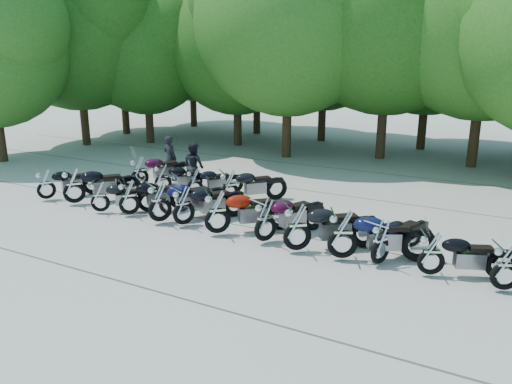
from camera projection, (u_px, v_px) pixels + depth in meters
The scene contains 31 objects.
ground at pixel (229, 245), 13.22m from camera, with size 90.00×90.00×0.00m, color gray.
tree_0 at pixel (120, 43), 29.79m from camera, with size 7.50×7.50×9.21m.
tree_1 at pixel (145, 50), 26.87m from camera, with size 6.97×6.97×8.55m.
tree_2 at pixel (237, 45), 25.97m from camera, with size 7.31×7.31×8.97m.
tree_3 at pixel (289, 20), 22.66m from camera, with size 8.70×8.70×10.67m.
tree_4 at pixel (390, 13), 22.26m from camera, with size 9.13×9.13×11.20m.
tree_5 at pixel (489, 11), 20.51m from camera, with size 9.04×9.04×11.10m.
tree_9 at pixel (191, 43), 32.81m from camera, with size 7.59×7.59×9.32m.
tree_10 at pixel (257, 39), 29.85m from camera, with size 7.78×7.78×9.55m.
tree_11 at pixel (325, 41), 27.37m from camera, with size 7.56×7.56×9.28m.
tree_12 at pixel (431, 36), 24.80m from camera, with size 7.88×7.88×9.67m.
tree_17 at pixel (76, 30), 25.92m from camera, with size 8.31×8.31×10.20m.
motorcycle_0 at pixel (46, 183), 17.05m from camera, with size 0.66×2.17×1.23m, color black, non-canonical shape.
motorcycle_1 at pixel (74, 185), 16.53m from camera, with size 0.76×2.50×1.41m, color black, non-canonical shape.
motorcycle_2 at pixel (100, 196), 15.69m from camera, with size 0.63×2.07×1.17m, color black, non-canonical shape.
motorcycle_3 at pixel (129, 196), 15.41m from camera, with size 0.70×2.29×1.30m, color black, non-canonical shape.
motorcycle_4 at pixel (160, 201), 14.71m from camera, with size 0.77×2.54×1.44m, color #0E0D39, non-canonical shape.
motorcycle_5 at pixel (184, 204), 14.47m from camera, with size 0.73×2.41×1.36m, color black, non-canonical shape.
motorcycle_6 at pixel (217, 211), 13.74m from camera, with size 0.78×2.56×1.45m, color maroon, non-canonical shape.
motorcycle_7 at pixel (265, 219), 13.19m from camera, with size 0.75×2.45×1.39m, color #3D0822, non-canonical shape.
motorcycle_8 at pixel (297, 226), 12.55m from camera, with size 0.78×2.56×1.45m, color black, non-canonical shape.
motorcycle_9 at pixel (343, 233), 12.06m from camera, with size 0.78×2.56×1.45m, color black, non-canonical shape.
motorcycle_10 at pixel (381, 241), 11.80m from camera, with size 0.69×2.26×1.28m, color black, non-canonical shape.
motorcycle_11 at pixel (432, 252), 11.21m from camera, with size 0.65×2.14×1.21m, color black, non-canonical shape.
motorcycle_12 at pixel (507, 265), 10.48m from camera, with size 0.67×2.20×1.24m, color black, non-canonical shape.
motorcycle_14 at pixel (139, 171), 18.54m from camera, with size 0.74×2.43×1.37m, color #330720, non-canonical shape.
motorcycle_15 at pixel (163, 177), 17.90m from camera, with size 0.66×2.17×1.23m, color black, non-canonical shape.
motorcycle_16 at pixel (195, 181), 17.46m from camera, with size 0.62×2.04×1.15m, color black, non-canonical shape.
motorcycle_17 at pixel (230, 185), 16.59m from camera, with size 0.71×2.35×1.33m, color black, non-canonical shape.
rider_0 at pixel (170, 158), 19.72m from camera, with size 0.65×0.43×1.79m, color black.
rider_1 at pixel (194, 166), 18.35m from camera, with size 0.86×0.67×1.78m, color black.
Camera 1 is at (6.49, -10.52, 4.95)m, focal length 35.00 mm.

